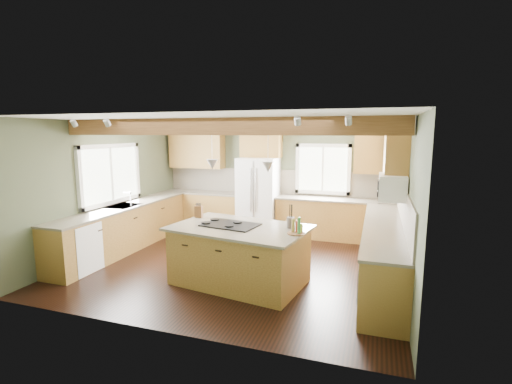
% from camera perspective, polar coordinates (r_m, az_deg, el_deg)
% --- Properties ---
extents(floor, '(5.60, 5.60, 0.00)m').
position_cam_1_polar(floor, '(6.95, -2.72, -10.91)').
color(floor, black).
rests_on(floor, ground).
extents(ceiling, '(5.60, 5.60, 0.00)m').
position_cam_1_polar(ceiling, '(6.53, -2.89, 11.05)').
color(ceiling, silver).
rests_on(ceiling, wall_back).
extents(wall_back, '(5.60, 0.00, 5.60)m').
position_cam_1_polar(wall_back, '(8.97, 2.93, 2.20)').
color(wall_back, '#4B533B').
rests_on(wall_back, ground).
extents(wall_left, '(0.00, 5.00, 5.00)m').
position_cam_1_polar(wall_left, '(8.05, -21.76, 0.76)').
color(wall_left, '#4B533B').
rests_on(wall_left, ground).
extents(wall_right, '(0.00, 5.00, 5.00)m').
position_cam_1_polar(wall_right, '(6.20, 22.13, -1.58)').
color(wall_right, '#4B533B').
rests_on(wall_right, ground).
extents(ceiling_beam, '(5.55, 0.26, 0.26)m').
position_cam_1_polar(ceiling_beam, '(5.79, -5.78, 9.97)').
color(ceiling_beam, '#4F2E16').
rests_on(ceiling_beam, ceiling).
extents(soffit_trim, '(5.55, 0.20, 0.10)m').
position_cam_1_polar(soffit_trim, '(8.81, 2.82, 10.15)').
color(soffit_trim, '#4F2E16').
rests_on(soffit_trim, ceiling).
extents(backsplash_back, '(5.58, 0.03, 0.58)m').
position_cam_1_polar(backsplash_back, '(8.97, 2.90, 1.61)').
color(backsplash_back, brown).
rests_on(backsplash_back, wall_back).
extents(backsplash_right, '(0.03, 3.70, 0.58)m').
position_cam_1_polar(backsplash_right, '(6.27, 21.91, -2.30)').
color(backsplash_right, brown).
rests_on(backsplash_right, wall_right).
extents(base_cab_back_left, '(2.02, 0.60, 0.88)m').
position_cam_1_polar(base_cab_back_left, '(9.47, -8.12, -2.80)').
color(base_cab_back_left, brown).
rests_on(base_cab_back_left, floor).
extents(counter_back_left, '(2.06, 0.64, 0.04)m').
position_cam_1_polar(counter_back_left, '(9.38, -8.18, -0.05)').
color(counter_back_left, '#4C4237').
rests_on(counter_back_left, base_cab_back_left).
extents(base_cab_back_right, '(2.62, 0.60, 0.88)m').
position_cam_1_polar(base_cab_back_right, '(8.56, 12.04, -4.18)').
color(base_cab_back_right, brown).
rests_on(base_cab_back_right, floor).
extents(counter_back_right, '(2.66, 0.64, 0.04)m').
position_cam_1_polar(counter_back_right, '(8.47, 12.14, -1.15)').
color(counter_back_right, '#4C4237').
rests_on(counter_back_right, base_cab_back_right).
extents(base_cab_left, '(0.60, 3.70, 0.88)m').
position_cam_1_polar(base_cab_left, '(8.06, -19.52, -5.34)').
color(base_cab_left, brown).
rests_on(base_cab_left, floor).
extents(counter_left, '(0.64, 3.74, 0.04)m').
position_cam_1_polar(counter_left, '(7.96, -19.70, -2.13)').
color(counter_left, '#4C4237').
rests_on(counter_left, base_cab_left).
extents(base_cab_right, '(0.60, 3.70, 0.88)m').
position_cam_1_polar(base_cab_right, '(6.44, 18.95, -8.91)').
color(base_cab_right, brown).
rests_on(base_cab_right, floor).
extents(counter_right, '(0.64, 3.74, 0.04)m').
position_cam_1_polar(counter_right, '(6.32, 19.16, -4.93)').
color(counter_right, '#4C4237').
rests_on(counter_right, base_cab_right).
extents(upper_cab_back_left, '(1.40, 0.35, 0.90)m').
position_cam_1_polar(upper_cab_back_left, '(9.48, -9.08, 6.41)').
color(upper_cab_back_left, brown).
rests_on(upper_cab_back_left, wall_back).
extents(upper_cab_over_fridge, '(0.96, 0.35, 0.70)m').
position_cam_1_polar(upper_cab_over_fridge, '(8.83, 0.78, 7.63)').
color(upper_cab_over_fridge, brown).
rests_on(upper_cab_over_fridge, wall_back).
extents(upper_cab_right, '(0.35, 2.20, 0.90)m').
position_cam_1_polar(upper_cab_right, '(7.01, 20.55, 5.03)').
color(upper_cab_right, brown).
rests_on(upper_cab_right, wall_right).
extents(upper_cab_back_corner, '(0.90, 0.35, 0.90)m').
position_cam_1_polar(upper_cab_back_corner, '(8.43, 17.98, 5.76)').
color(upper_cab_back_corner, brown).
rests_on(upper_cab_back_corner, wall_back).
extents(window_left, '(0.04, 1.60, 1.05)m').
position_cam_1_polar(window_left, '(8.04, -21.52, 2.57)').
color(window_left, white).
rests_on(window_left, wall_left).
extents(window_back, '(1.10, 0.04, 1.00)m').
position_cam_1_polar(window_back, '(8.70, 10.25, 3.50)').
color(window_back, white).
rests_on(window_back, wall_back).
extents(sink, '(0.50, 0.65, 0.03)m').
position_cam_1_polar(sink, '(7.96, -19.70, -2.09)').
color(sink, '#262628').
rests_on(sink, counter_left).
extents(faucet, '(0.02, 0.02, 0.28)m').
position_cam_1_polar(faucet, '(7.83, -18.72, -1.14)').
color(faucet, '#B2B2B7').
rests_on(faucet, sink).
extents(dishwasher, '(0.60, 0.60, 0.84)m').
position_cam_1_polar(dishwasher, '(7.12, -25.89, -7.72)').
color(dishwasher, white).
rests_on(dishwasher, floor).
extents(oven, '(0.60, 0.72, 0.84)m').
position_cam_1_polar(oven, '(5.22, 18.95, -13.31)').
color(oven, white).
rests_on(oven, floor).
extents(microwave, '(0.40, 0.70, 0.38)m').
position_cam_1_polar(microwave, '(6.10, 20.24, 0.75)').
color(microwave, white).
rests_on(microwave, wall_right).
extents(pendant_left, '(0.18, 0.18, 0.16)m').
position_cam_1_polar(pendant_left, '(5.95, -6.76, 4.24)').
color(pendant_left, '#B2B2B7').
rests_on(pendant_left, ceiling).
extents(pendant_right, '(0.18, 0.18, 0.16)m').
position_cam_1_polar(pendant_right, '(5.46, 1.85, 3.87)').
color(pendant_right, '#B2B2B7').
rests_on(pendant_right, ceiling).
extents(refrigerator, '(0.90, 0.74, 1.80)m').
position_cam_1_polar(refrigerator, '(8.75, 0.36, -0.61)').
color(refrigerator, silver).
rests_on(refrigerator, floor).
extents(island, '(2.13, 1.50, 0.88)m').
position_cam_1_polar(island, '(5.99, -2.53, -9.79)').
color(island, olive).
rests_on(island, floor).
extents(island_top, '(2.28, 1.65, 0.04)m').
position_cam_1_polar(island_top, '(5.85, -2.57, -5.52)').
color(island_top, '#4C4237').
rests_on(island_top, island).
extents(cooktop, '(0.93, 0.69, 0.02)m').
position_cam_1_polar(cooktop, '(5.93, -3.95, -5.05)').
color(cooktop, black).
rests_on(cooktop, island_top).
extents(knife_block, '(0.14, 0.11, 0.21)m').
position_cam_1_polar(knife_block, '(6.52, -8.81, -2.98)').
color(knife_block, brown).
rests_on(knife_block, island_top).
extents(utensil_crock, '(0.14, 0.14, 0.17)m').
position_cam_1_polar(utensil_crock, '(5.78, 5.35, -4.69)').
color(utensil_crock, '#39312E').
rests_on(utensil_crock, island_top).
extents(bottle_tray, '(0.36, 0.36, 0.24)m').
position_cam_1_polar(bottle_tray, '(5.43, 6.23, -5.19)').
color(bottle_tray, brown).
rests_on(bottle_tray, island_top).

